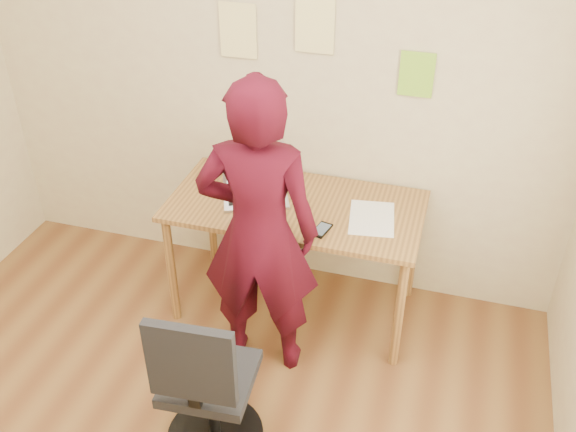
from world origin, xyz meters
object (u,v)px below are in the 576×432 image
(laptop, at_px, (255,186))
(person, at_px, (259,233))
(phone, at_px, (322,230))
(office_chair, at_px, (206,392))
(desk, at_px, (296,217))

(laptop, height_order, person, person)
(laptop, relative_size, phone, 3.03)
(phone, bearing_deg, office_chair, -96.17)
(desk, xyz_separation_m, laptop, (-0.25, 0.03, 0.14))
(office_chair, bearing_deg, desk, 80.33)
(office_chair, height_order, person, person)
(phone, bearing_deg, person, -125.38)
(office_chair, distance_m, person, 0.79)
(phone, distance_m, person, 0.36)
(phone, height_order, office_chair, office_chair)
(person, bearing_deg, desk, -105.73)
(office_chair, bearing_deg, laptop, 92.97)
(desk, distance_m, laptop, 0.28)
(phone, xyz_separation_m, person, (-0.26, -0.23, 0.08))
(laptop, height_order, office_chair, laptop)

